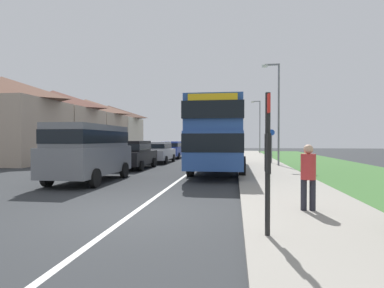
{
  "coord_description": "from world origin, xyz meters",
  "views": [
    {
      "loc": [
        2.43,
        -7.17,
        1.78
      ],
      "look_at": [
        0.62,
        5.94,
        1.6
      ],
      "focal_mm": 28.94,
      "sensor_mm": 36.0,
      "label": 1
    }
  ],
  "objects_px": {
    "street_lamp_far": "(259,123)",
    "street_lamp_mid": "(277,107)",
    "double_decker_bus": "(219,134)",
    "parked_car_black": "(134,154)",
    "pedestrian_at_stop": "(308,174)",
    "parked_car_silver": "(158,151)",
    "cycle_route_sign": "(271,145)",
    "parked_van_grey": "(90,148)",
    "bus_stop_sign": "(268,154)",
    "parked_car_blue": "(172,149)"
  },
  "relations": [
    {
      "from": "parked_van_grey",
      "to": "pedestrian_at_stop",
      "type": "distance_m",
      "value": 9.16
    },
    {
      "from": "cycle_route_sign",
      "to": "double_decker_bus",
      "type": "bearing_deg",
      "value": -126.74
    },
    {
      "from": "pedestrian_at_stop",
      "to": "street_lamp_far",
      "type": "height_order",
      "value": "street_lamp_far"
    },
    {
      "from": "cycle_route_sign",
      "to": "parked_car_blue",
      "type": "bearing_deg",
      "value": 142.7
    },
    {
      "from": "parked_car_black",
      "to": "bus_stop_sign",
      "type": "relative_size",
      "value": 1.68
    },
    {
      "from": "street_lamp_far",
      "to": "double_decker_bus",
      "type": "bearing_deg",
      "value": -100.24
    },
    {
      "from": "pedestrian_at_stop",
      "to": "bus_stop_sign",
      "type": "xyz_separation_m",
      "value": [
        -1.14,
        -2.06,
        0.56
      ]
    },
    {
      "from": "parked_car_silver",
      "to": "street_lamp_far",
      "type": "height_order",
      "value": "street_lamp_far"
    },
    {
      "from": "parked_car_blue",
      "to": "double_decker_bus",
      "type": "bearing_deg",
      "value": -65.66
    },
    {
      "from": "parked_car_silver",
      "to": "street_lamp_mid",
      "type": "xyz_separation_m",
      "value": [
        8.58,
        -2.72,
        2.99
      ]
    },
    {
      "from": "parked_car_silver",
      "to": "cycle_route_sign",
      "type": "xyz_separation_m",
      "value": [
        8.48,
        -0.69,
        0.52
      ]
    },
    {
      "from": "parked_car_blue",
      "to": "street_lamp_mid",
      "type": "height_order",
      "value": "street_lamp_mid"
    },
    {
      "from": "parked_car_blue",
      "to": "pedestrian_at_stop",
      "type": "height_order",
      "value": "pedestrian_at_stop"
    },
    {
      "from": "street_lamp_far",
      "to": "street_lamp_mid",
      "type": "bearing_deg",
      "value": -90.88
    },
    {
      "from": "street_lamp_mid",
      "to": "cycle_route_sign",
      "type": "bearing_deg",
      "value": 92.86
    },
    {
      "from": "street_lamp_mid",
      "to": "street_lamp_far",
      "type": "xyz_separation_m",
      "value": [
        0.29,
        18.84,
        -0.03
      ]
    },
    {
      "from": "parked_car_blue",
      "to": "street_lamp_far",
      "type": "bearing_deg",
      "value": 49.03
    },
    {
      "from": "double_decker_bus",
      "to": "parked_car_black",
      "type": "bearing_deg",
      "value": 177.57
    },
    {
      "from": "pedestrian_at_stop",
      "to": "street_lamp_far",
      "type": "relative_size",
      "value": 0.25
    },
    {
      "from": "parked_van_grey",
      "to": "street_lamp_far",
      "type": "xyz_separation_m",
      "value": [
        9.07,
        27.09,
        2.44
      ]
    },
    {
      "from": "double_decker_bus",
      "to": "pedestrian_at_stop",
      "type": "height_order",
      "value": "double_decker_bus"
    },
    {
      "from": "parked_van_grey",
      "to": "parked_car_silver",
      "type": "relative_size",
      "value": 1.09
    },
    {
      "from": "cycle_route_sign",
      "to": "street_lamp_mid",
      "type": "height_order",
      "value": "street_lamp_mid"
    },
    {
      "from": "parked_car_black",
      "to": "pedestrian_at_stop",
      "type": "height_order",
      "value": "parked_car_black"
    },
    {
      "from": "parked_car_black",
      "to": "street_lamp_mid",
      "type": "distance_m",
      "value": 9.58
    },
    {
      "from": "street_lamp_mid",
      "to": "street_lamp_far",
      "type": "height_order",
      "value": "street_lamp_mid"
    },
    {
      "from": "parked_car_blue",
      "to": "cycle_route_sign",
      "type": "xyz_separation_m",
      "value": [
        8.55,
        -6.51,
        0.53
      ]
    },
    {
      "from": "bus_stop_sign",
      "to": "cycle_route_sign",
      "type": "xyz_separation_m",
      "value": [
        2.03,
        17.14,
        -0.11
      ]
    },
    {
      "from": "parked_car_silver",
      "to": "street_lamp_far",
      "type": "distance_m",
      "value": 18.63
    },
    {
      "from": "parked_car_silver",
      "to": "pedestrian_at_stop",
      "type": "relative_size",
      "value": 2.7
    },
    {
      "from": "pedestrian_at_stop",
      "to": "parked_car_silver",
      "type": "bearing_deg",
      "value": 115.72
    },
    {
      "from": "parked_car_silver",
      "to": "street_lamp_far",
      "type": "bearing_deg",
      "value": 61.16
    },
    {
      "from": "double_decker_bus",
      "to": "parked_car_blue",
      "type": "xyz_separation_m",
      "value": [
        -5.06,
        11.18,
        -1.24
      ]
    },
    {
      "from": "pedestrian_at_stop",
      "to": "bus_stop_sign",
      "type": "bearing_deg",
      "value": -119.1
    },
    {
      "from": "parked_car_silver",
      "to": "bus_stop_sign",
      "type": "distance_m",
      "value": 18.97
    },
    {
      "from": "cycle_route_sign",
      "to": "pedestrian_at_stop",
      "type": "bearing_deg",
      "value": -93.36
    },
    {
      "from": "parked_car_black",
      "to": "parked_van_grey",
      "type": "bearing_deg",
      "value": -89.9
    },
    {
      "from": "cycle_route_sign",
      "to": "street_lamp_far",
      "type": "distance_m",
      "value": 16.98
    },
    {
      "from": "parked_van_grey",
      "to": "pedestrian_at_stop",
      "type": "xyz_separation_m",
      "value": [
        7.79,
        -4.8,
        -0.44
      ]
    },
    {
      "from": "double_decker_bus",
      "to": "parked_van_grey",
      "type": "relative_size",
      "value": 2.29
    },
    {
      "from": "double_decker_bus",
      "to": "parked_car_black",
      "type": "xyz_separation_m",
      "value": [
        -5.2,
        0.22,
        -1.21
      ]
    },
    {
      "from": "parked_car_blue",
      "to": "street_lamp_mid",
      "type": "relative_size",
      "value": 0.68
    },
    {
      "from": "cycle_route_sign",
      "to": "parked_van_grey",
      "type": "bearing_deg",
      "value": -130.15
    },
    {
      "from": "double_decker_bus",
      "to": "cycle_route_sign",
      "type": "xyz_separation_m",
      "value": [
        3.49,
        4.67,
        -0.72
      ]
    },
    {
      "from": "parked_car_silver",
      "to": "parked_car_blue",
      "type": "distance_m",
      "value": 5.82
    },
    {
      "from": "double_decker_bus",
      "to": "parked_car_blue",
      "type": "height_order",
      "value": "double_decker_bus"
    },
    {
      "from": "parked_car_silver",
      "to": "parked_car_blue",
      "type": "relative_size",
      "value": 0.98
    },
    {
      "from": "street_lamp_far",
      "to": "parked_car_blue",
      "type": "bearing_deg",
      "value": -130.97
    },
    {
      "from": "double_decker_bus",
      "to": "parked_van_grey",
      "type": "bearing_deg",
      "value": -132.74
    },
    {
      "from": "pedestrian_at_stop",
      "to": "parked_car_black",
      "type": "bearing_deg",
      "value": 126.27
    }
  ]
}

